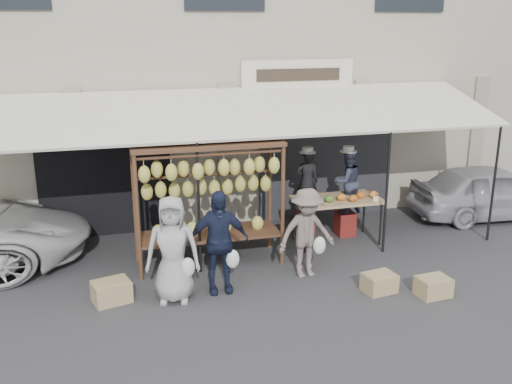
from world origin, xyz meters
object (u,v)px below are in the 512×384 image
vendor_right (347,182)px  crate_near_a (379,283)px  vendor_left (307,181)px  customer_left (173,250)px  customer_mid (218,242)px  crate_near_b (433,287)px  crate_far (112,292)px  produce_table (338,200)px  sedan (491,191)px  customer_right (307,233)px  banana_rack (208,180)px

vendor_right → crate_near_a: size_ratio=2.57×
vendor_right → vendor_left: bearing=-38.8°
customer_left → customer_mid: 0.75m
crate_near_b → crate_far: (-4.95, 1.12, 0.02)m
produce_table → customer_mid: 3.04m
crate_near_a → sedan: (4.05, 2.71, 0.45)m
vendor_right → produce_table: bearing=37.3°
produce_table → customer_right: size_ratio=1.09×
crate_near_a → sedan: sedan is taller
crate_near_a → crate_near_b: size_ratio=0.99×
vendor_left → produce_table: bearing=131.8°
crate_near_a → sedan: size_ratio=0.14×
vendor_left → crate_far: (-3.98, -2.14, -0.92)m
customer_left → customer_right: customer_left is taller
customer_left → customer_right: 2.31m
customer_right → crate_near_a: customer_right is taller
banana_rack → vendor_left: bearing=26.6°
produce_table → crate_far: 4.63m
customer_right → crate_near_b: (1.71, -1.24, -0.62)m
crate_near_b → crate_far: size_ratio=0.91×
vendor_left → customer_right: bearing=84.9°
customer_right → crate_near_b: 2.20m
customer_mid → customer_right: size_ratio=1.09×
customer_right → vendor_left: bearing=65.5°
crate_near_b → crate_far: bearing=167.3°
customer_left → sedan: bearing=28.0°
customer_left → crate_near_a: 3.36m
banana_rack → crate_near_b: banana_rack is taller
banana_rack → crate_near_b: bearing=-33.9°
vendor_right → sedan: (3.56, 0.20, -0.54)m
customer_mid → crate_near_b: 3.50m
vendor_left → crate_near_b: (0.97, -3.26, -0.93)m
produce_table → sedan: bearing=8.0°
produce_table → customer_left: bearing=-154.8°
customer_mid → sedan: (6.55, 2.00, -0.24)m
crate_near_b → produce_table: bearing=103.3°
banana_rack → produce_table: banana_rack is taller
customer_left → crate_near_b: bearing=-1.4°
produce_table → crate_near_b: (0.60, -2.52, -0.72)m
customer_left → customer_mid: size_ratio=1.00×
customer_left → sedan: 7.60m
crate_near_a → crate_far: crate_far is taller
crate_near_a → vendor_left: bearing=94.1°
vendor_left → banana_rack: bearing=41.4°
customer_left → crate_near_b: customer_left is taller
customer_left → produce_table: bearing=36.7°
vendor_right → crate_near_a: (-0.49, -2.51, -0.99)m
produce_table → crate_near_a: bearing=-94.4°
vendor_right → crate_near_b: size_ratio=2.55×
customer_right → crate_far: 3.30m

